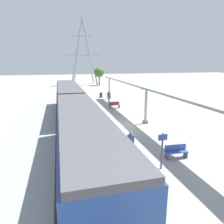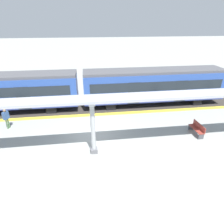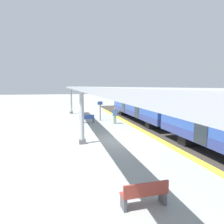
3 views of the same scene
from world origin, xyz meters
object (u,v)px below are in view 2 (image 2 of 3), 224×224
Objects in this scene: train_near_carriage at (1,93)px; train_far_carriage at (153,86)px; bench_mid_platform at (197,129)px; passenger_waiting_near_edge at (6,116)px; canopy_pillar_second at (93,128)px.

train_near_carriage is 14.18m from train_far_carriage.
bench_mid_platform is (6.08, 1.45, -1.39)m from train_far_carriage.
train_far_carriage reaches higher than passenger_waiting_near_edge.
train_far_carriage is 8.28× the size of passenger_waiting_near_edge.
bench_mid_platform is at bearing 79.04° from passenger_waiting_near_edge.
train_far_carriage is at bearing 104.59° from passenger_waiting_near_edge.
train_near_carriage is 16.83m from bench_mid_platform.
train_near_carriage is 8.28× the size of passenger_waiting_near_edge.
train_near_carriage is at bearing -111.25° from bench_mid_platform.
canopy_pillar_second is 2.19× the size of passenger_waiting_near_edge.
bench_mid_platform is at bearing 13.43° from train_far_carriage.
train_near_carriage and train_far_carriage have the same top height.
train_far_carriage is 9.58m from canopy_pillar_second.
passenger_waiting_near_edge is at bearing -121.16° from canopy_pillar_second.
bench_mid_platform is 0.92× the size of passenger_waiting_near_edge.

